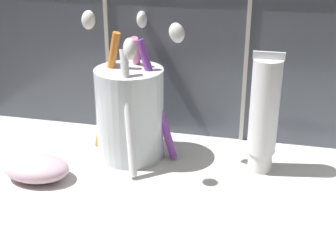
# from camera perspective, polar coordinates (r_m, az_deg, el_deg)

# --- Properties ---
(sink_counter) EXTENTS (0.72, 0.35, 0.02)m
(sink_counter) POSITION_cam_1_polar(r_m,az_deg,el_deg) (0.48, 4.79, -11.81)
(sink_counter) COLOR silver
(sink_counter) RESTS_ON ground
(toothbrush_cup) EXTENTS (0.13, 0.15, 0.17)m
(toothbrush_cup) POSITION_cam_1_polar(r_m,az_deg,el_deg) (0.56, -4.61, 1.13)
(toothbrush_cup) COLOR silver
(toothbrush_cup) RESTS_ON sink_counter
(toothpaste_tube) EXTENTS (0.03, 0.03, 0.14)m
(toothpaste_tube) POSITION_cam_1_polar(r_m,az_deg,el_deg) (0.53, 11.61, 0.72)
(toothpaste_tube) COLOR white
(toothpaste_tube) RESTS_ON sink_counter
(soap_bar) EXTENTS (0.08, 0.05, 0.03)m
(soap_bar) POSITION_cam_1_polar(r_m,az_deg,el_deg) (0.54, -15.78, -5.68)
(soap_bar) COLOR #DBB2C6
(soap_bar) RESTS_ON sink_counter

